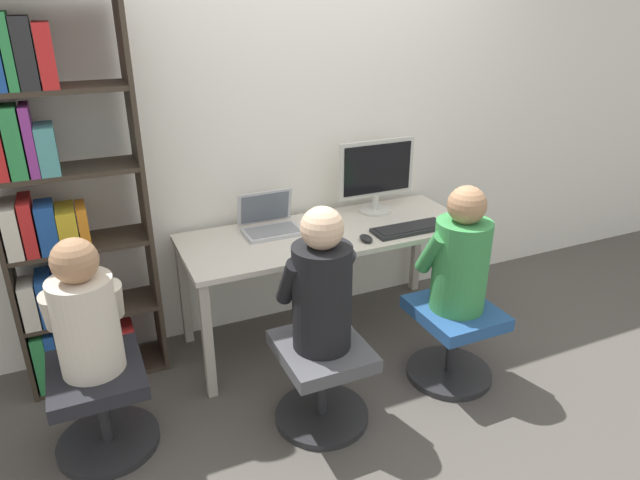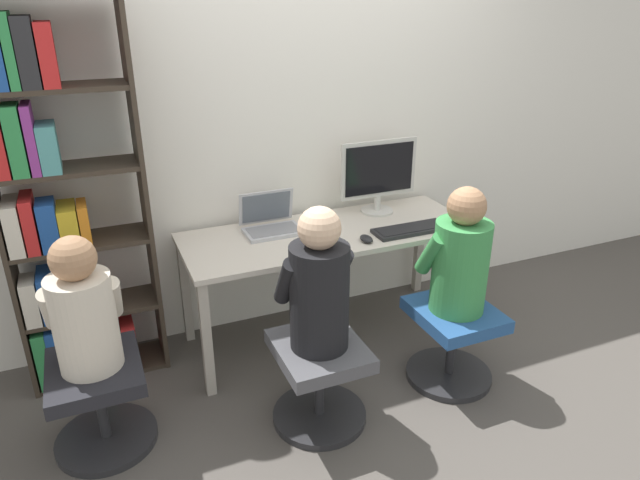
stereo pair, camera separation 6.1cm
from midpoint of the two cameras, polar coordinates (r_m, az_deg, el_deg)
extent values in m
plane|color=#4C4742|center=(3.41, 3.66, -12.01)|extent=(14.00, 14.00, 0.00)
cube|color=white|center=(3.49, -1.12, 12.34)|extent=(10.00, 0.05, 2.60)
cube|color=beige|center=(3.33, 1.48, 0.67)|extent=(1.71, 0.65, 0.03)
cube|color=#ADA497|center=(3.03, -10.70, -9.79)|extent=(0.05, 0.05, 0.67)
cube|color=#ADA497|center=(3.65, 15.10, -4.07)|extent=(0.05, 0.05, 0.67)
cube|color=#ADA497|center=(3.51, -12.83, -4.98)|extent=(0.05, 0.05, 0.67)
cube|color=#ADA497|center=(4.06, 10.29, -0.69)|extent=(0.05, 0.05, 0.67)
cylinder|color=beige|center=(3.63, 6.19, 2.94)|extent=(0.20, 0.20, 0.01)
cylinder|color=beige|center=(3.61, 6.23, 3.72)|extent=(0.04, 0.04, 0.09)
cube|color=beige|center=(3.55, 6.38, 7.10)|extent=(0.51, 0.02, 0.35)
cube|color=black|center=(3.54, 6.48, 7.05)|extent=(0.46, 0.01, 0.30)
cube|color=#B7B7BC|center=(3.29, -4.15, 0.85)|extent=(0.33, 0.21, 0.02)
cube|color=gray|center=(3.29, -4.16, 1.03)|extent=(0.29, 0.16, 0.00)
cube|color=#B7B7BC|center=(3.36, -4.90, 3.35)|extent=(0.33, 0.05, 0.20)
cube|color=slate|center=(3.36, -4.87, 3.30)|extent=(0.29, 0.04, 0.17)
cube|color=#232326|center=(3.36, 9.57, 1.03)|extent=(0.45, 0.16, 0.02)
cube|color=black|center=(3.35, 9.58, 1.24)|extent=(0.41, 0.13, 0.00)
ellipsoid|color=black|center=(3.19, 5.20, 0.13)|extent=(0.06, 0.10, 0.03)
cylinder|color=#262628|center=(3.36, 13.23, -12.91)|extent=(0.47, 0.47, 0.04)
cylinder|color=#262628|center=(3.25, 13.53, -10.28)|extent=(0.05, 0.05, 0.33)
cube|color=#234C84|center=(3.15, 13.88, -7.22)|extent=(0.41, 0.46, 0.07)
cylinder|color=#262628|center=(3.01, 0.54, -17.08)|extent=(0.47, 0.47, 0.04)
cylinder|color=#262628|center=(2.89, 0.56, -14.30)|extent=(0.05, 0.05, 0.33)
cube|color=#4C4C51|center=(2.77, 0.57, -11.00)|extent=(0.41, 0.46, 0.07)
cylinder|color=#388C47|center=(3.02, 14.39, -2.64)|extent=(0.29, 0.29, 0.49)
sphere|color=#A87A56|center=(2.89, 15.05, 3.29)|extent=(0.19, 0.19, 0.19)
cylinder|color=#388C47|center=(2.96, 11.62, -1.33)|extent=(0.08, 0.21, 0.27)
cylinder|color=#388C47|center=(3.12, 15.76, -0.48)|extent=(0.08, 0.21, 0.27)
cylinder|color=black|center=(2.62, 0.60, -5.77)|extent=(0.28, 0.28, 0.51)
sphere|color=beige|center=(2.47, 0.63, 1.19)|extent=(0.19, 0.19, 0.19)
cylinder|color=black|center=(2.60, -2.70, -4.15)|extent=(0.08, 0.21, 0.28)
cylinder|color=black|center=(2.69, 2.54, -3.14)|extent=(0.08, 0.21, 0.28)
cube|color=#382D23|center=(3.13, -16.64, 4.07)|extent=(0.02, 0.28, 1.97)
cube|color=#382D23|center=(3.55, -20.33, -11.76)|extent=(0.66, 0.27, 0.02)
cube|color=#382D23|center=(3.35, -21.26, -6.29)|extent=(0.66, 0.27, 0.02)
cube|color=#382D23|center=(3.19, -22.28, -0.18)|extent=(0.66, 0.27, 0.02)
cube|color=#382D23|center=(3.06, -23.40, 6.51)|extent=(0.66, 0.27, 0.02)
cube|color=#382D23|center=(2.98, -24.62, 13.66)|extent=(0.66, 0.27, 0.02)
cube|color=#2D8C47|center=(3.45, -25.51, -10.31)|extent=(0.06, 0.21, 0.33)
cube|color=#1E4C9E|center=(3.43, -24.55, -10.33)|extent=(0.05, 0.17, 0.33)
cube|color=red|center=(3.47, -23.24, -10.81)|extent=(0.08, 0.22, 0.21)
cube|color=silver|center=(3.46, -21.91, -10.58)|extent=(0.08, 0.21, 0.22)
cube|color=#2D8C47|center=(3.42, -20.53, -10.20)|extent=(0.09, 0.16, 0.28)
cube|color=red|center=(3.45, -19.29, -9.69)|extent=(0.06, 0.23, 0.28)
cube|color=red|center=(3.46, -18.09, -9.51)|extent=(0.07, 0.23, 0.27)
cube|color=silver|center=(3.26, -26.46, -5.43)|extent=(0.07, 0.17, 0.24)
cube|color=#1E4C9E|center=(3.27, -25.10, -4.95)|extent=(0.07, 0.21, 0.26)
cube|color=#1E4C9E|center=(3.28, -23.70, -4.67)|extent=(0.08, 0.23, 0.25)
cube|color=red|center=(3.26, -22.37, -4.83)|extent=(0.05, 0.19, 0.23)
cube|color=silver|center=(3.14, -27.77, 1.25)|extent=(0.07, 0.24, 0.26)
cube|color=red|center=(3.12, -26.51, 1.57)|extent=(0.06, 0.23, 0.27)
cube|color=#1E4C9E|center=(3.09, -25.00, 1.37)|extent=(0.08, 0.17, 0.25)
cube|color=gold|center=(3.12, -23.32, 1.43)|extent=(0.09, 0.22, 0.20)
cube|color=orange|center=(3.10, -21.98, 1.60)|extent=(0.05, 0.18, 0.21)
cube|color=#2D8C47|center=(2.99, -27.62, 8.86)|extent=(0.07, 0.18, 0.32)
cube|color=#8C338C|center=(3.00, -26.38, 9.10)|extent=(0.04, 0.21, 0.32)
cube|color=teal|center=(3.00, -24.98, 8.40)|extent=(0.08, 0.20, 0.22)
cube|color=#2D8C47|center=(2.95, -28.03, 16.39)|extent=(0.04, 0.22, 0.32)
cube|color=#262628|center=(2.93, -26.73, 16.43)|extent=(0.08, 0.20, 0.30)
cube|color=red|center=(2.94, -25.06, 16.47)|extent=(0.07, 0.21, 0.28)
cylinder|color=#262628|center=(3.05, -19.94, -18.14)|extent=(0.47, 0.47, 0.04)
cylinder|color=#262628|center=(2.94, -20.45, -15.41)|extent=(0.05, 0.05, 0.33)
cube|color=black|center=(2.82, -21.04, -12.19)|extent=(0.41, 0.46, 0.07)
cylinder|color=beige|center=(2.69, -21.84, -7.70)|extent=(0.27, 0.27, 0.44)
sphere|color=#A87A56|center=(2.55, -22.88, -1.72)|extent=(0.19, 0.19, 0.19)
cylinder|color=beige|center=(2.72, -24.80, -6.28)|extent=(0.08, 0.19, 0.25)
cylinder|color=beige|center=(2.71, -19.42, -5.44)|extent=(0.08, 0.19, 0.25)
camera|label=1|loc=(0.03, -89.44, 0.24)|focal=32.00mm
camera|label=2|loc=(0.03, 90.56, -0.24)|focal=32.00mm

